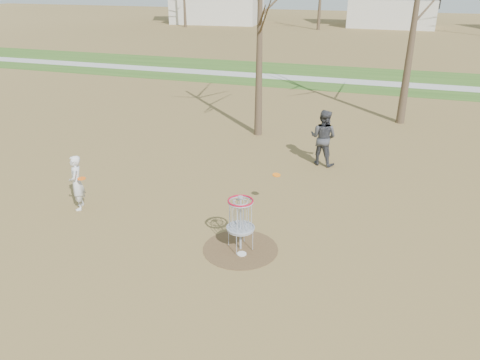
# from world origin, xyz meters

# --- Properties ---
(ground) EXTENTS (160.00, 160.00, 0.00)m
(ground) POSITION_xyz_m (0.00, 0.00, 0.00)
(ground) COLOR brown
(ground) RESTS_ON ground
(green_band) EXTENTS (160.00, 8.00, 0.01)m
(green_band) POSITION_xyz_m (0.00, 21.00, 0.01)
(green_band) COLOR #2D5119
(green_band) RESTS_ON ground
(footpath) EXTENTS (160.00, 1.50, 0.01)m
(footpath) POSITION_xyz_m (0.00, 20.00, 0.01)
(footpath) COLOR #9E9E99
(footpath) RESTS_ON green_band
(dirt_circle) EXTENTS (1.80, 1.80, 0.01)m
(dirt_circle) POSITION_xyz_m (0.00, 0.00, 0.01)
(dirt_circle) COLOR #47331E
(dirt_circle) RESTS_ON ground
(player_standing) EXTENTS (0.59, 0.67, 1.55)m
(player_standing) POSITION_xyz_m (-4.92, 0.63, 0.78)
(player_standing) COLOR silver
(player_standing) RESTS_ON ground
(player_throwing) EXTENTS (1.08, 0.93, 1.91)m
(player_throwing) POSITION_xyz_m (0.97, 6.04, 0.96)
(player_throwing) COLOR #393A3F
(player_throwing) RESTS_ON ground
(disc_grounded) EXTENTS (0.22, 0.22, 0.02)m
(disc_grounded) POSITION_xyz_m (0.10, -0.22, 0.02)
(disc_grounded) COLOR silver
(disc_grounded) RESTS_ON dirt_circle
(discs_in_play) EXTENTS (5.17, 1.90, 0.11)m
(discs_in_play) POSITION_xyz_m (-2.06, 1.41, 1.02)
(discs_in_play) COLOR orange
(discs_in_play) RESTS_ON ground
(disc_golf_basket) EXTENTS (0.64, 0.64, 1.35)m
(disc_golf_basket) POSITION_xyz_m (0.00, 0.00, 0.91)
(disc_golf_basket) COLOR #9EA3AD
(disc_golf_basket) RESTS_ON ground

